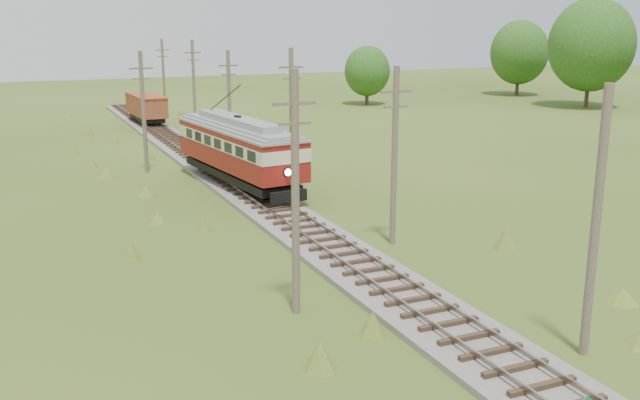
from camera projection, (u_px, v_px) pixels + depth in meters
name	position (u px, v px, depth m)	size (l,w,h in m)	color
railbed_main	(232.00, 181.00, 47.78)	(3.60, 96.00, 0.57)	#605B54
streetcar	(238.00, 146.00, 45.56)	(4.69, 13.74, 6.23)	black
gondola	(146.00, 107.00, 73.88)	(3.02, 8.12, 2.66)	black
gravel_pile	(213.00, 133.00, 65.95)	(3.37, 3.58, 1.23)	gray
utility_pole_r_1	(596.00, 225.00, 22.25)	(0.30, 0.30, 8.80)	brown
utility_pole_r_2	(394.00, 155.00, 33.85)	(1.60, 0.30, 8.60)	brown
utility_pole_r_3	(292.00, 118.00, 45.29)	(1.60, 0.30, 9.00)	brown
utility_pole_r_4	(229.00, 102.00, 56.82)	(1.60, 0.30, 8.40)	brown
utility_pole_r_5	(194.00, 86.00, 68.45)	(1.60, 0.30, 8.90)	brown
utility_pole_r_6	(164.00, 77.00, 79.92)	(1.60, 0.30, 8.70)	brown
utility_pole_l_a	(295.00, 192.00, 25.54)	(1.60, 0.30, 9.00)	brown
utility_pole_l_b	(143.00, 111.00, 50.30)	(1.60, 0.30, 8.60)	brown
tree_right_4	(591.00, 45.00, 88.41)	(10.50, 10.50, 13.53)	#38281C
tree_right_5	(519.00, 52.00, 103.77)	(8.40, 8.40, 10.82)	#38281C
tree_mid_b	(367.00, 71.00, 92.25)	(5.88, 5.88, 7.57)	#38281C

